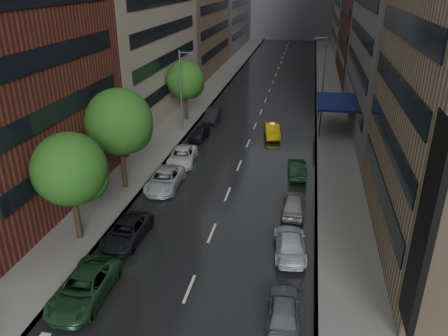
{
  "coord_description": "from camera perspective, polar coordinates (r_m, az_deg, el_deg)",
  "views": [
    {
      "loc": [
        5.72,
        -15.21,
        16.33
      ],
      "look_at": [
        0.0,
        14.46,
        3.0
      ],
      "focal_mm": 35.0,
      "sensor_mm": 36.0,
      "label": 1
    }
  ],
  "objects": [
    {
      "name": "tree_far",
      "position": [
        53.11,
        -5.09,
        11.36
      ],
      "size": [
        4.56,
        4.56,
        7.26
      ],
      "color": "#382619",
      "rests_on": "ground"
    },
    {
      "name": "parked_cars_right",
      "position": [
        30.53,
        8.83,
        -7.31
      ],
      "size": [
        2.42,
        22.43,
        1.43
      ],
      "color": "slate",
      "rests_on": "ground"
    },
    {
      "name": "tree_near",
      "position": [
        29.17,
        -19.51,
        -0.16
      ],
      "size": [
        4.73,
        4.73,
        7.54
      ],
      "color": "#382619",
      "rests_on": "ground"
    },
    {
      "name": "taxi",
      "position": [
        48.58,
        6.3,
        4.92
      ],
      "size": [
        2.25,
        4.56,
        1.44
      ],
      "primitive_type": "imported",
      "rotation": [
        0.0,
        0.0,
        0.17
      ],
      "color": "yellow",
      "rests_on": "ground"
    },
    {
      "name": "street_lamp_right",
      "position": [
        61.32,
        12.9,
        12.47
      ],
      "size": [
        1.74,
        0.22,
        9.0
      ],
      "color": "gray",
      "rests_on": "sidewalk_right"
    },
    {
      "name": "parked_cars_left",
      "position": [
        36.62,
        -7.87,
        -1.66
      ],
      "size": [
        2.87,
        37.92,
        1.51
      ],
      "color": "#1D4024",
      "rests_on": "ground"
    },
    {
      "name": "awning",
      "position": [
        52.01,
        14.3,
        8.37
      ],
      "size": [
        4.0,
        8.0,
        3.12
      ],
      "color": "navy",
      "rests_on": "sidewalk_right"
    },
    {
      "name": "street_lamp_left",
      "position": [
        48.53,
        -5.57,
        10.06
      ],
      "size": [
        1.74,
        0.22,
        9.0
      ],
      "color": "gray",
      "rests_on": "sidewalk_left"
    },
    {
      "name": "tree_mid",
      "position": [
        35.43,
        -13.55,
        5.85
      ],
      "size": [
        5.32,
        5.32,
        8.48
      ],
      "color": "#382619",
      "rests_on": "ground"
    },
    {
      "name": "road",
      "position": [
        67.46,
        5.81,
        9.68
      ],
      "size": [
        14.0,
        140.0,
        0.01
      ],
      "primitive_type": "cube",
      "color": "black",
      "rests_on": "ground"
    },
    {
      "name": "sidewalk_right",
      "position": [
        67.28,
        13.56,
        9.17
      ],
      "size": [
        4.0,
        140.0,
        0.15
      ],
      "primitive_type": "cube",
      "color": "gray",
      "rests_on": "ground"
    },
    {
      "name": "sidewalk_left",
      "position": [
        68.8,
        -1.78,
        10.12
      ],
      "size": [
        4.0,
        140.0,
        0.15
      ],
      "primitive_type": "cube",
      "color": "gray",
      "rests_on": "ground"
    }
  ]
}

